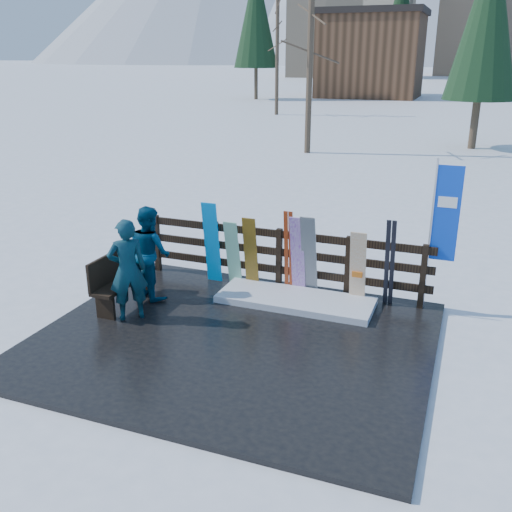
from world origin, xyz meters
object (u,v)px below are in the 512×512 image
at_px(snowboard_1, 233,253).
at_px(snowboard_2, 251,253).
at_px(person_back, 150,252).
at_px(bench, 121,277).
at_px(snowboard_4, 309,256).
at_px(person_front, 128,270).
at_px(rental_flag, 442,219).
at_px(snowboard_3, 298,256).
at_px(snowboard_5, 358,268).
at_px(snowboard_0, 212,243).

distance_m(snowboard_1, snowboard_2, 0.36).
height_order(snowboard_2, person_back, person_back).
xyz_separation_m(bench, snowboard_2, (1.84, 1.50, 0.18)).
xyz_separation_m(snowboard_4, person_front, (-2.51, -1.93, 0.09)).
height_order(snowboard_1, person_front, person_front).
distance_m(rental_flag, person_front, 5.23).
distance_m(snowboard_1, snowboard_3, 1.27).
xyz_separation_m(snowboard_1, snowboard_4, (1.48, -0.00, 0.13)).
distance_m(bench, snowboard_5, 4.13).
bearing_deg(snowboard_0, snowboard_4, -0.00).
distance_m(snowboard_2, rental_flag, 3.43).
xyz_separation_m(snowboard_0, snowboard_3, (1.70, 0.00, -0.05)).
height_order(snowboard_2, snowboard_3, snowboard_3).
bearing_deg(snowboard_0, snowboard_1, 0.00).
relative_size(snowboard_2, snowboard_5, 1.04).
height_order(snowboard_2, snowboard_4, snowboard_4).
bearing_deg(snowboard_0, snowboard_2, 0.00).
distance_m(snowboard_1, snowboard_5, 2.36).
height_order(bench, snowboard_2, snowboard_2).
xyz_separation_m(bench, snowboard_1, (1.48, 1.50, 0.13)).
height_order(person_front, person_back, person_front).
relative_size(snowboard_2, rental_flag, 0.54).
relative_size(snowboard_4, person_front, 0.92).
distance_m(bench, snowboard_1, 2.12).
bearing_deg(bench, snowboard_3, 28.65).
bearing_deg(snowboard_5, person_back, -164.45).
relative_size(bench, snowboard_1, 1.15).
height_order(bench, rental_flag, rental_flag).
bearing_deg(snowboard_5, bench, -158.63).
relative_size(snowboard_0, snowboard_4, 1.02).
distance_m(rental_flag, person_back, 5.06).
relative_size(snowboard_2, person_front, 0.82).
distance_m(snowboard_1, person_back, 1.56).
distance_m(snowboard_3, snowboard_5, 1.09).
xyz_separation_m(snowboard_2, person_back, (-1.55, -0.99, 0.14)).
relative_size(snowboard_1, snowboard_3, 0.85).
relative_size(snowboard_0, snowboard_3, 1.05).
bearing_deg(snowboard_3, snowboard_1, 180.00).
bearing_deg(snowboard_1, snowboard_3, -0.00).
bearing_deg(snowboard_5, snowboard_4, 180.00).
xyz_separation_m(snowboard_2, rental_flag, (3.29, 0.27, 0.91)).
xyz_separation_m(snowboard_4, snowboard_5, (0.88, 0.00, -0.10)).
bearing_deg(person_back, snowboard_0, -97.45).
height_order(snowboard_0, snowboard_4, snowboard_0).
bearing_deg(snowboard_0, snowboard_5, -0.00).
distance_m(snowboard_0, snowboard_5, 2.79).
relative_size(snowboard_0, person_back, 0.96).
height_order(snowboard_5, rental_flag, rental_flag).
height_order(snowboard_3, rental_flag, rental_flag).
bearing_deg(person_front, snowboard_3, 179.04).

